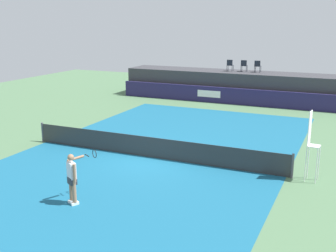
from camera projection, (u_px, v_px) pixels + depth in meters
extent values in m
plane|color=#4C704C|center=(177.00, 140.00, 21.68)|extent=(48.00, 48.00, 0.00)
cube|color=#16597A|center=(151.00, 157.00, 19.03)|extent=(12.00, 22.00, 0.00)
cube|color=#231E4C|center=(233.00, 96.00, 30.81)|extent=(18.00, 0.20, 1.20)
cube|color=white|center=(209.00, 94.00, 31.42)|extent=(1.80, 0.02, 0.50)
cube|color=#38383D|center=(239.00, 86.00, 32.28)|extent=(18.00, 2.80, 2.20)
cylinder|color=#1E232D|center=(233.00, 68.00, 32.46)|extent=(0.04, 0.04, 0.44)
cylinder|color=#1E232D|center=(228.00, 68.00, 32.61)|extent=(0.04, 0.04, 0.44)
cylinder|color=#1E232D|center=(232.00, 69.00, 32.10)|extent=(0.04, 0.04, 0.44)
cylinder|color=#1E232D|center=(227.00, 68.00, 32.24)|extent=(0.04, 0.04, 0.44)
cube|color=#1E232D|center=(230.00, 65.00, 32.30)|extent=(0.46, 0.46, 0.03)
cube|color=#1E232D|center=(230.00, 63.00, 32.05)|extent=(0.44, 0.04, 0.42)
cylinder|color=#1E232D|center=(247.00, 69.00, 32.14)|extent=(0.04, 0.04, 0.44)
cylinder|color=#1E232D|center=(242.00, 68.00, 32.28)|extent=(0.04, 0.04, 0.44)
cylinder|color=#1E232D|center=(246.00, 69.00, 31.77)|extent=(0.04, 0.04, 0.44)
cylinder|color=#1E232D|center=(241.00, 69.00, 31.91)|extent=(0.04, 0.04, 0.44)
cube|color=#1E232D|center=(244.00, 66.00, 31.97)|extent=(0.47, 0.47, 0.03)
cube|color=#1E232D|center=(244.00, 63.00, 31.72)|extent=(0.44, 0.05, 0.42)
cylinder|color=#1E232D|center=(261.00, 69.00, 31.78)|extent=(0.04, 0.04, 0.44)
cylinder|color=#1E232D|center=(256.00, 69.00, 31.93)|extent=(0.04, 0.04, 0.44)
cylinder|color=#1E232D|center=(260.00, 70.00, 31.42)|extent=(0.04, 0.04, 0.44)
cylinder|color=#1E232D|center=(254.00, 69.00, 31.58)|extent=(0.04, 0.04, 0.44)
cube|color=#1E232D|center=(258.00, 66.00, 31.62)|extent=(0.45, 0.45, 0.03)
cube|color=#1E232D|center=(257.00, 63.00, 31.38)|extent=(0.44, 0.03, 0.42)
cylinder|color=white|center=(317.00, 166.00, 15.84)|extent=(0.04, 0.04, 1.40)
cylinder|color=white|center=(319.00, 163.00, 16.17)|extent=(0.04, 0.04, 1.40)
cylinder|color=white|center=(306.00, 164.00, 16.04)|extent=(0.04, 0.04, 1.40)
cylinder|color=white|center=(308.00, 161.00, 16.38)|extent=(0.04, 0.04, 1.40)
cube|color=white|center=(314.00, 146.00, 15.93)|extent=(0.49, 0.49, 0.03)
cube|color=white|center=(310.00, 128.00, 15.87)|extent=(0.08, 0.44, 1.33)
cube|color=#2D2D2D|center=(151.00, 147.00, 18.91)|extent=(12.40, 0.02, 0.95)
cylinder|color=#4C4C51|center=(43.00, 132.00, 21.37)|extent=(0.10, 0.10, 1.00)
cylinder|color=#4C4C51|center=(292.00, 166.00, 16.45)|extent=(0.10, 0.10, 1.00)
cube|color=white|center=(75.00, 203.00, 14.15)|extent=(0.23, 0.29, 0.10)
cylinder|color=#997051|center=(74.00, 191.00, 14.03)|extent=(0.14, 0.14, 0.82)
cube|color=white|center=(72.00, 201.00, 14.33)|extent=(0.23, 0.29, 0.10)
cylinder|color=#997051|center=(71.00, 189.00, 14.22)|extent=(0.14, 0.14, 0.82)
cube|color=#333338|center=(72.00, 181.00, 14.05)|extent=(0.40, 0.36, 0.24)
cube|color=silver|center=(72.00, 170.00, 13.96)|extent=(0.41, 0.35, 0.56)
sphere|color=#997051|center=(71.00, 157.00, 13.84)|extent=(0.22, 0.22, 0.22)
cylinder|color=#997051|center=(75.00, 173.00, 13.77)|extent=(0.09, 0.09, 0.60)
cylinder|color=#997051|center=(76.00, 158.00, 14.22)|extent=(0.38, 0.57, 0.14)
cylinder|color=black|center=(87.00, 155.00, 14.46)|extent=(0.28, 0.18, 0.03)
torus|color=black|center=(94.00, 154.00, 14.62)|extent=(0.28, 0.17, 0.30)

